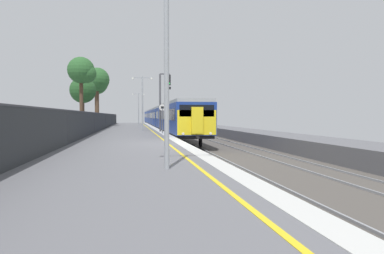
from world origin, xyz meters
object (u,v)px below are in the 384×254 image
(background_tree_back, at_px, (83,91))
(commuter_train_at_platform, at_px, (160,117))
(platform_lamp_near, at_px, (166,50))
(background_tree_centre, at_px, (96,83))
(speed_limit_sign, at_px, (162,115))
(background_tree_right, at_px, (83,72))
(signal_gantry, at_px, (163,95))
(platform_lamp_mid, at_px, (142,99))
(background_tree_left, at_px, (96,81))
(platform_lamp_far, at_px, (138,106))

(background_tree_back, bearing_deg, commuter_train_at_platform, 45.99)
(platform_lamp_near, xyz_separation_m, background_tree_centre, (-6.81, 46.23, 3.55))
(background_tree_back, bearing_deg, speed_limit_sign, -59.98)
(background_tree_centre, bearing_deg, background_tree_right, -88.31)
(commuter_train_at_platform, height_order, background_tree_right, background_tree_right)
(speed_limit_sign, xyz_separation_m, background_tree_back, (-8.45, 14.62, 2.91))
(commuter_train_at_platform, xyz_separation_m, signal_gantry, (-1.49, -21.80, 2.12))
(platform_lamp_mid, bearing_deg, background_tree_back, 125.59)
(background_tree_back, bearing_deg, background_tree_right, -81.88)
(platform_lamp_mid, distance_m, background_tree_left, 17.48)
(signal_gantry, distance_m, background_tree_left, 19.44)
(background_tree_right, bearing_deg, platform_lamp_far, 70.93)
(platform_lamp_near, xyz_separation_m, background_tree_right, (-6.29, 28.48, 2.99))
(platform_lamp_near, xyz_separation_m, background_tree_left, (-6.01, 39.41, 3.18))
(background_tree_back, bearing_deg, signal_gantry, -51.67)
(platform_lamp_mid, distance_m, background_tree_back, 12.01)
(commuter_train_at_platform, xyz_separation_m, background_tree_centre, (-10.17, 2.53, 5.55))
(signal_gantry, xyz_separation_m, speed_limit_sign, (-0.36, -3.48, -1.80))
(background_tree_left, relative_size, background_tree_back, 1.35)
(background_tree_left, bearing_deg, platform_lamp_far, 50.39)
(commuter_train_at_platform, xyz_separation_m, background_tree_back, (-10.30, -10.66, 3.22))
(commuter_train_at_platform, height_order, platform_lamp_near, platform_lamp_near)
(background_tree_right, distance_m, background_tree_back, 4.93)
(platform_lamp_mid, xyz_separation_m, background_tree_back, (-6.94, 9.70, 1.35))
(commuter_train_at_platform, height_order, background_tree_back, background_tree_back)
(platform_lamp_mid, height_order, background_tree_centre, background_tree_centre)
(platform_lamp_near, xyz_separation_m, platform_lamp_far, (0.00, 46.68, -0.13))
(signal_gantry, bearing_deg, background_tree_centre, 109.64)
(signal_gantry, bearing_deg, background_tree_right, 141.11)
(platform_lamp_mid, bearing_deg, platform_lamp_near, -90.00)
(commuter_train_at_platform, bearing_deg, signal_gantry, -93.91)
(signal_gantry, relative_size, platform_lamp_near, 0.99)
(platform_lamp_mid, relative_size, background_tree_left, 0.63)
(platform_lamp_near, height_order, platform_lamp_mid, platform_lamp_near)
(signal_gantry, xyz_separation_m, platform_lamp_near, (-1.86, -21.90, -0.12))
(speed_limit_sign, xyz_separation_m, background_tree_centre, (-8.32, 27.81, 5.24))
(platform_lamp_mid, xyz_separation_m, background_tree_left, (-6.01, 16.07, 3.31))
(platform_lamp_far, height_order, background_tree_right, background_tree_right)
(background_tree_right, xyz_separation_m, background_tree_back, (-0.65, 4.56, -1.77))
(speed_limit_sign, distance_m, background_tree_back, 17.14)
(platform_lamp_near, distance_m, background_tree_left, 40.00)
(platform_lamp_near, distance_m, platform_lamp_mid, 23.34)
(speed_limit_sign, bearing_deg, background_tree_back, 120.02)
(commuter_train_at_platform, height_order, background_tree_centre, background_tree_centre)
(platform_lamp_mid, distance_m, platform_lamp_far, 23.34)
(speed_limit_sign, bearing_deg, platform_lamp_near, -94.68)
(signal_gantry, distance_m, platform_lamp_far, 24.85)
(platform_lamp_mid, bearing_deg, speed_limit_sign, -72.96)
(platform_lamp_near, relative_size, background_tree_right, 0.70)
(signal_gantry, height_order, background_tree_centre, background_tree_centre)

